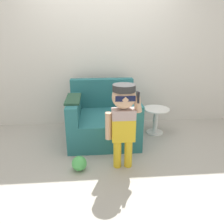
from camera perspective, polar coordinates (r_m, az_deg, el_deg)
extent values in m
plane|color=#ADA89E|center=(3.44, -1.67, -7.52)|extent=(10.00, 10.00, 0.00)
cube|color=silver|center=(3.86, -2.56, 15.65)|extent=(10.00, 0.05, 2.60)
cube|color=#286B70|center=(3.44, -2.23, -3.85)|extent=(1.04, 1.02, 0.40)
cube|color=#286B70|center=(3.70, -2.63, 5.05)|extent=(1.04, 0.16, 0.47)
cube|color=#286B70|center=(3.25, -9.94, 0.84)|extent=(0.16, 0.86, 0.27)
cube|color=#286B70|center=(3.28, 5.37, 1.26)|extent=(0.16, 0.86, 0.27)
cube|color=#284C38|center=(3.21, -10.10, 3.40)|extent=(0.20, 0.56, 0.03)
cylinder|color=gold|center=(2.74, 1.39, -10.75)|extent=(0.10, 0.10, 0.37)
cylinder|color=gold|center=(2.76, 4.27, -10.60)|extent=(0.10, 0.10, 0.37)
cube|color=gold|center=(2.60, 2.96, -4.54)|extent=(0.27, 0.16, 0.27)
cube|color=#B29993|center=(2.52, 3.03, -0.49)|extent=(0.27, 0.16, 0.12)
sphere|color=tan|center=(2.46, 3.12, 3.99)|extent=(0.27, 0.27, 0.27)
cylinder|color=#2D2D2D|center=(2.44, 3.16, 6.32)|extent=(0.26, 0.26, 0.08)
cube|color=#2D2D2D|center=(2.56, 2.78, 6.36)|extent=(0.16, 0.12, 0.01)
cube|color=#0F1433|center=(2.34, 3.54, 3.48)|extent=(0.22, 0.01, 0.06)
cylinder|color=tan|center=(2.56, -0.93, -3.68)|extent=(0.08, 0.08, 0.33)
cylinder|color=tan|center=(2.51, 6.69, 2.02)|extent=(0.11, 0.08, 0.20)
cube|color=black|center=(2.47, 6.78, 3.92)|extent=(0.02, 0.07, 0.13)
cylinder|color=white|center=(3.77, 11.08, -5.18)|extent=(0.28, 0.28, 0.02)
cylinder|color=white|center=(3.69, 11.28, -2.41)|extent=(0.08, 0.08, 0.41)
cylinder|color=white|center=(3.62, 11.51, 0.77)|extent=(0.42, 0.42, 0.02)
sphere|color=#4CB256|center=(2.75, -8.56, -13.14)|extent=(0.18, 0.18, 0.18)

